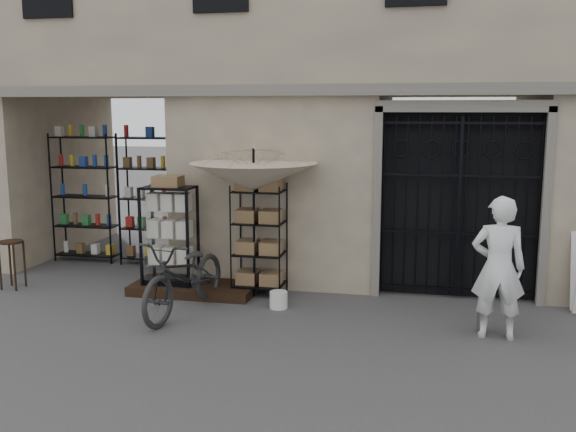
% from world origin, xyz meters
% --- Properties ---
extents(ground, '(80.00, 80.00, 0.00)m').
position_xyz_m(ground, '(0.00, 0.00, 0.00)').
color(ground, '#27272A').
rests_on(ground, ground).
extents(main_building, '(14.00, 4.00, 9.00)m').
position_xyz_m(main_building, '(0.00, 4.00, 4.50)').
color(main_building, tan).
rests_on(main_building, ground).
extents(shop_recess, '(3.00, 1.70, 3.00)m').
position_xyz_m(shop_recess, '(-4.50, 2.80, 1.50)').
color(shop_recess, black).
rests_on(shop_recess, ground).
extents(shop_shelving, '(2.70, 0.50, 2.50)m').
position_xyz_m(shop_shelving, '(-4.55, 3.30, 1.25)').
color(shop_shelving, black).
rests_on(shop_shelving, ground).
extents(iron_gate, '(2.50, 0.21, 3.00)m').
position_xyz_m(iron_gate, '(1.75, 2.28, 1.50)').
color(iron_gate, black).
rests_on(iron_gate, ground).
extents(step_platform, '(2.00, 0.90, 0.15)m').
position_xyz_m(step_platform, '(-2.40, 1.55, 0.07)').
color(step_platform, black).
rests_on(step_platform, ground).
extents(display_cabinet, '(0.84, 0.58, 1.72)m').
position_xyz_m(display_cabinet, '(-2.79, 1.53, 0.86)').
color(display_cabinet, black).
rests_on(display_cabinet, step_platform).
extents(wire_rack, '(0.86, 0.68, 1.79)m').
position_xyz_m(wire_rack, '(-1.33, 1.70, 0.88)').
color(wire_rack, black).
rests_on(wire_rack, ground).
extents(market_umbrella, '(1.83, 1.86, 2.83)m').
position_xyz_m(market_umbrella, '(-1.39, 1.58, 2.04)').
color(market_umbrella, black).
rests_on(market_umbrella, ground).
extents(white_bucket, '(0.29, 0.29, 0.26)m').
position_xyz_m(white_bucket, '(-0.87, 1.04, 0.13)').
color(white_bucket, silver).
rests_on(white_bucket, ground).
extents(bicycle, '(0.93, 1.25, 2.17)m').
position_xyz_m(bicycle, '(-2.14, 0.53, 0.00)').
color(bicycle, black).
rests_on(bicycle, ground).
extents(wooden_stool, '(0.39, 0.39, 0.81)m').
position_xyz_m(wooden_stool, '(-5.44, 1.19, 0.43)').
color(wooden_stool, black).
rests_on(wooden_stool, ground).
extents(steel_bollard, '(0.14, 0.14, 0.77)m').
position_xyz_m(steel_bollard, '(2.04, 0.58, 0.39)').
color(steel_bollard, slate).
rests_on(steel_bollard, ground).
extents(shopkeeper, '(0.70, 1.88, 0.45)m').
position_xyz_m(shopkeeper, '(2.18, 0.42, 0.00)').
color(shopkeeper, white).
rests_on(shopkeeper, ground).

